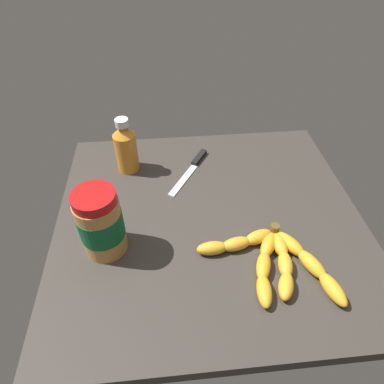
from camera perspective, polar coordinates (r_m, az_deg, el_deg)
ground_plane at (r=79.91cm, az=3.01°, el=-4.97°), size 71.92×67.90×3.14cm
banana_bunch at (r=71.21cm, az=14.08°, el=-11.19°), size 27.34×20.39×3.30cm
peanut_butter_jar at (r=69.37cm, az=-15.51°, el=-5.23°), size 9.14×9.14×15.83cm
honey_bottle at (r=89.13cm, az=-11.37°, el=7.61°), size 5.89×5.89×15.50cm
butter_knife at (r=91.28cm, az=0.07°, el=4.25°), size 12.47×18.39×1.20cm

